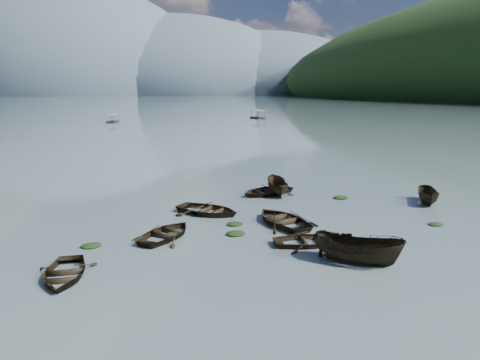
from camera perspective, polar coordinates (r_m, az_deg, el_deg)
name	(u,v)px	position (r m, az deg, el deg)	size (l,w,h in m)	color
ground_plane	(310,265)	(22.41, 9.37, -11.11)	(2400.00, 2400.00, 0.00)	slate
haze_mtn_b	(77,95)	(919.77, -20.88, 10.60)	(520.00, 520.00, 340.00)	#475666
haze_mtn_c	(178,94)	(930.47, -8.27, 11.24)	(520.00, 520.00, 260.00)	#475666
haze_mtn_d	(258,94)	(975.70, 2.42, 11.38)	(520.00, 520.00, 220.00)	#475666
rowboat_0	(64,277)	(22.39, -22.40, -11.92)	(2.88, 4.03, 0.84)	black
rowboat_1	(167,237)	(26.42, -9.75, -7.51)	(3.07, 4.30, 0.89)	black
rowboat_2	(357,263)	(23.18, 15.31, -10.59)	(1.73, 4.60, 1.78)	black
rowboat_3	(282,224)	(28.68, 5.69, -5.82)	(3.52, 4.93, 1.02)	black
rowboat_4	(309,245)	(25.16, 9.15, -8.49)	(2.91, 4.07, 0.84)	black
rowboat_5	(428,203)	(36.71, 23.76, -2.84)	(1.41, 3.75, 1.45)	black
rowboat_6	(208,214)	(30.86, -4.33, -4.51)	(3.42, 4.79, 0.99)	black
rowboat_7	(267,194)	(36.47, 3.57, -1.92)	(3.41, 4.77, 0.99)	black
rowboat_8	(277,194)	(36.62, 4.95, -1.89)	(1.54, 4.09, 1.58)	black
weed_clump_0	(236,235)	(26.46, -0.56, -7.30)	(1.22, 1.00, 0.27)	black
weed_clump_1	(235,225)	(28.29, -0.70, -6.01)	(1.10, 0.88, 0.24)	black
weed_clump_2	(338,245)	(25.40, 12.96, -8.45)	(1.03, 0.83, 0.22)	black
weed_clump_3	(308,225)	(28.56, 9.08, -5.99)	(1.01, 0.85, 0.22)	black
weed_clump_4	(436,225)	(31.07, 24.62, -5.48)	(1.00, 0.80, 0.21)	black
weed_clump_5	(91,247)	(25.92, -19.23, -8.40)	(1.15, 0.93, 0.24)	black
weed_clump_6	(174,234)	(26.81, -8.83, -7.18)	(0.89, 0.74, 0.19)	black
weed_clump_7	(341,198)	(36.02, 13.30, -2.40)	(1.26, 1.01, 0.27)	black
pontoon_centre	(113,122)	(124.66, -16.60, 7.41)	(2.21, 5.30, 2.03)	black
pontoon_right	(258,118)	(136.29, 2.38, 8.23)	(2.61, 6.28, 2.41)	black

